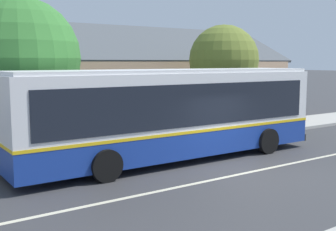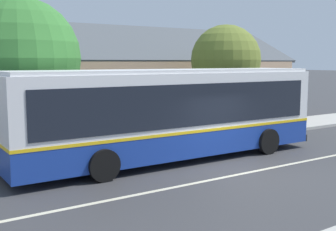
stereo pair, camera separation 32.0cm
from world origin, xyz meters
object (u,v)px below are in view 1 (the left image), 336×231
Objects in this scene: bus_stop_sign at (258,101)px; street_tree_primary at (224,60)px; bench_down_street at (89,141)px; street_tree_secondary at (22,63)px; transit_bus at (173,112)px.

street_tree_primary is at bearing 115.77° from bus_stop_sign.
bus_stop_sign is (8.92, -0.31, 1.06)m from bench_down_street.
street_tree_secondary reaches higher than bus_stop_sign.
bench_down_street is 3.89m from street_tree_secondary.
street_tree_secondary is at bearing 142.40° from bench_down_street.
street_tree_secondary is at bearing 137.06° from transit_bus.
street_tree_primary is at bearing -0.90° from street_tree_secondary.
bench_down_street is (-2.24, 2.40, -1.20)m from transit_bus.
bench_down_street is at bearing -170.42° from street_tree_primary.
transit_bus is at bearing -47.01° from bench_down_street.
street_tree_primary is 0.91× the size of street_tree_secondary.
transit_bus is at bearing -162.61° from bus_stop_sign.
transit_bus is 6.37× the size of bench_down_street.
street_tree_secondary reaches higher than transit_bus.
street_tree_primary is (5.87, 3.77, 1.90)m from transit_bus.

